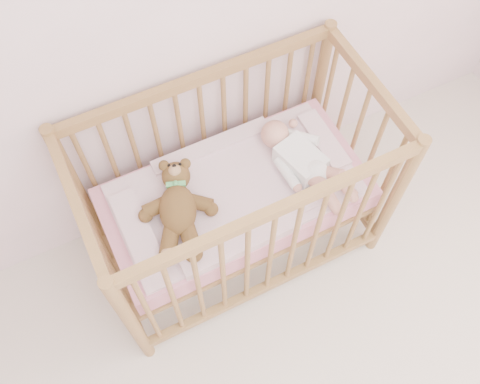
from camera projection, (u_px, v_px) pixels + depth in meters
wall_back at (172, 2)px, 1.93m from camera, size 4.00×0.02×2.70m
crib at (235, 196)px, 2.51m from camera, size 1.36×0.76×1.00m
mattress at (235, 198)px, 2.52m from camera, size 1.22×0.62×0.13m
blanket at (235, 190)px, 2.46m from camera, size 1.10×0.58×0.06m
baby at (301, 158)px, 2.45m from camera, size 0.43×0.65×0.14m
teddy_bear at (178, 209)px, 2.31m from camera, size 0.52×0.61×0.14m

